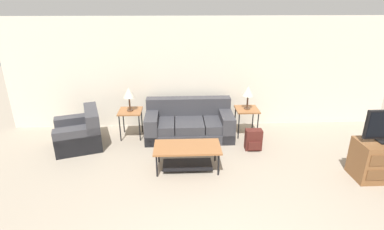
{
  "coord_description": "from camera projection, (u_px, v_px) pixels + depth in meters",
  "views": [
    {
      "loc": [
        -0.55,
        -2.17,
        2.98
      ],
      "look_at": [
        -0.3,
        3.35,
        0.8
      ],
      "focal_mm": 28.0,
      "sensor_mm": 36.0,
      "label": 1
    }
  ],
  "objects": [
    {
      "name": "table_lamp_left",
      "position": [
        129.0,
        93.0,
        6.5
      ],
      "size": [
        0.25,
        0.25,
        0.53
      ],
      "color": "#472D1E",
      "rests_on": "side_table_left"
    },
    {
      "name": "side_table_right",
      "position": [
        247.0,
        112.0,
        6.79
      ],
      "size": [
        0.51,
        0.53,
        0.63
      ],
      "color": "#935B33",
      "rests_on": "ground_plane"
    },
    {
      "name": "table_lamp_right",
      "position": [
        248.0,
        92.0,
        6.61
      ],
      "size": [
        0.25,
        0.25,
        0.53
      ],
      "color": "#472D1E",
      "rests_on": "side_table_right"
    },
    {
      "name": "coffee_table",
      "position": [
        187.0,
        152.0,
        5.47
      ],
      "size": [
        1.21,
        0.62,
        0.46
      ],
      "color": "#935B33",
      "rests_on": "ground_plane"
    },
    {
      "name": "side_table_left",
      "position": [
        130.0,
        113.0,
        6.68
      ],
      "size": [
        0.51,
        0.53,
        0.63
      ],
      "color": "#935B33",
      "rests_on": "ground_plane"
    },
    {
      "name": "couch",
      "position": [
        189.0,
        124.0,
        6.81
      ],
      "size": [
        1.95,
        1.0,
        0.82
      ],
      "color": "#38383D",
      "rests_on": "ground_plane"
    },
    {
      "name": "wall_back",
      "position": [
        202.0,
        73.0,
        7.07
      ],
      "size": [
        9.13,
        0.06,
        2.6
      ],
      "color": "silver",
      "rests_on": "ground_plane"
    },
    {
      "name": "backpack",
      "position": [
        253.0,
        140.0,
        6.21
      ],
      "size": [
        0.34,
        0.27,
        0.44
      ],
      "color": "#4C1E19",
      "rests_on": "ground_plane"
    },
    {
      "name": "tv_console",
      "position": [
        382.0,
        160.0,
        5.19
      ],
      "size": [
        0.93,
        0.55,
        0.7
      ],
      "color": "brown",
      "rests_on": "ground_plane"
    },
    {
      "name": "armchair",
      "position": [
        80.0,
        133.0,
        6.35
      ],
      "size": [
        1.15,
        1.2,
        0.8
      ],
      "color": "#38383D",
      "rests_on": "ground_plane"
    }
  ]
}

